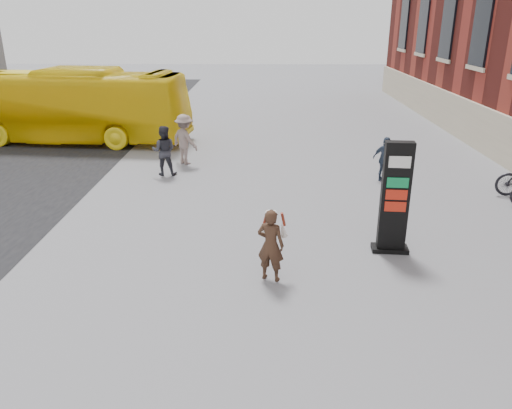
{
  "coord_description": "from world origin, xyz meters",
  "views": [
    {
      "loc": [
        0.5,
        -9.81,
        5.2
      ],
      "look_at": [
        0.35,
        0.49,
        1.3
      ],
      "focal_mm": 35.0,
      "sensor_mm": 36.0,
      "label": 1
    }
  ],
  "objects_px": {
    "bus": "(57,105)",
    "pedestrian_b": "(185,139)",
    "woman": "(271,244)",
    "pedestrian_a": "(164,151)",
    "pedestrian_c": "(385,159)",
    "info_pylon": "(395,198)"
  },
  "relations": [
    {
      "from": "info_pylon",
      "to": "pedestrian_a",
      "type": "bearing_deg",
      "value": 142.08
    },
    {
      "from": "bus",
      "to": "pedestrian_c",
      "type": "relative_size",
      "value": 7.57
    },
    {
      "from": "woman",
      "to": "bus",
      "type": "height_order",
      "value": "bus"
    },
    {
      "from": "info_pylon",
      "to": "pedestrian_c",
      "type": "bearing_deg",
      "value": 83.81
    },
    {
      "from": "bus",
      "to": "pedestrian_b",
      "type": "bearing_deg",
      "value": -114.48
    },
    {
      "from": "woman",
      "to": "pedestrian_b",
      "type": "distance_m",
      "value": 9.29
    },
    {
      "from": "pedestrian_c",
      "to": "pedestrian_b",
      "type": "bearing_deg",
      "value": 21.82
    },
    {
      "from": "pedestrian_a",
      "to": "pedestrian_b",
      "type": "relative_size",
      "value": 0.93
    },
    {
      "from": "pedestrian_b",
      "to": "pedestrian_c",
      "type": "relative_size",
      "value": 1.24
    },
    {
      "from": "pedestrian_a",
      "to": "info_pylon",
      "type": "bearing_deg",
      "value": 136.74
    },
    {
      "from": "bus",
      "to": "pedestrian_c",
      "type": "bearing_deg",
      "value": -107.29
    },
    {
      "from": "pedestrian_a",
      "to": "pedestrian_c",
      "type": "height_order",
      "value": "pedestrian_a"
    },
    {
      "from": "info_pylon",
      "to": "woman",
      "type": "distance_m",
      "value": 3.2
    },
    {
      "from": "info_pylon",
      "to": "bus",
      "type": "distance_m",
      "value": 16.16
    },
    {
      "from": "woman",
      "to": "pedestrian_a",
      "type": "relative_size",
      "value": 0.91
    },
    {
      "from": "bus",
      "to": "pedestrian_c",
      "type": "height_order",
      "value": "bus"
    },
    {
      "from": "info_pylon",
      "to": "pedestrian_b",
      "type": "distance_m",
      "value": 9.46
    },
    {
      "from": "bus",
      "to": "pedestrian_c",
      "type": "distance_m",
      "value": 14.15
    },
    {
      "from": "info_pylon",
      "to": "bus",
      "type": "bearing_deg",
      "value": 142.64
    },
    {
      "from": "pedestrian_c",
      "to": "info_pylon",
      "type": "bearing_deg",
      "value": 116.75
    },
    {
      "from": "bus",
      "to": "pedestrian_b",
      "type": "xyz_separation_m",
      "value": [
        6.03,
        -3.51,
        -0.66
      ]
    },
    {
      "from": "info_pylon",
      "to": "pedestrian_b",
      "type": "relative_size",
      "value": 1.42
    }
  ]
}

